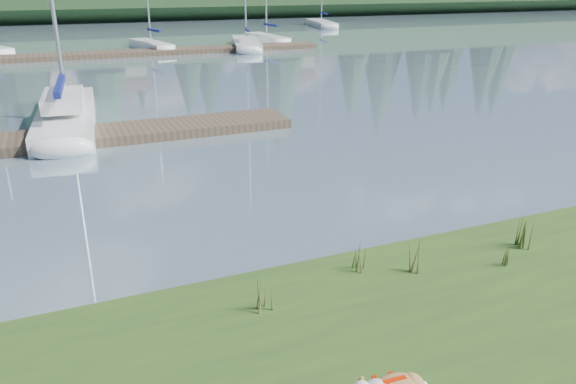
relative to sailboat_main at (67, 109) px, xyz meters
name	(u,v)px	position (x,y,z in m)	size (l,w,h in m)	color
ground	(101,57)	(2.92, 17.77, -0.42)	(200.00, 200.00, 0.00)	#7892A1
sailboat_main	(67,109)	(0.00, 0.00, 0.00)	(2.52, 9.17, 13.00)	white
dock_near	(36,142)	(-1.08, -3.23, -0.27)	(16.00, 2.00, 0.30)	#4C3D2C
dock_far	(132,53)	(4.92, 17.77, -0.27)	(26.00, 2.20, 0.30)	#4C3D2C
sailboat_bg_2	(148,44)	(6.58, 21.12, -0.09)	(2.44, 6.75, 10.10)	white
sailboat_bg_3	(246,42)	(13.56, 19.75, -0.10)	(4.03, 8.98, 12.88)	white
sailboat_bg_4	(264,37)	(16.06, 22.56, -0.09)	(1.70, 7.12, 10.52)	white
sailboat_bg_5	(320,23)	(27.44, 35.54, -0.10)	(3.76, 9.20, 12.79)	white
weed_0	(362,255)	(3.77, -14.36, 0.19)	(0.17, 0.14, 0.63)	#475B23
weed_1	(418,258)	(4.55, -14.78, 0.17)	(0.17, 0.14, 0.58)	#475B23
weed_2	(519,233)	(6.73, -14.69, 0.17)	(0.17, 0.14, 0.58)	#475B23
weed_3	(265,295)	(1.92, -14.84, 0.16)	(0.17, 0.14, 0.54)	#475B23
weed_4	(508,254)	(6.03, -15.18, 0.13)	(0.17, 0.14, 0.48)	#475B23
weed_5	(528,236)	(6.81, -14.82, 0.16)	(0.17, 0.14, 0.54)	#475B23
mud_lip	(300,280)	(2.92, -13.83, -0.35)	(60.00, 0.50, 0.14)	#33281C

